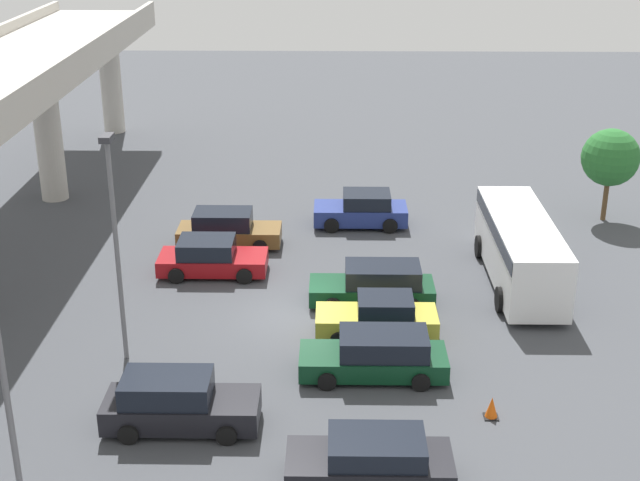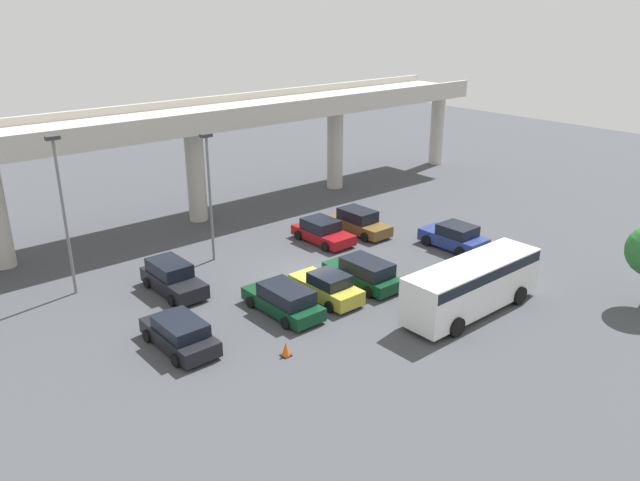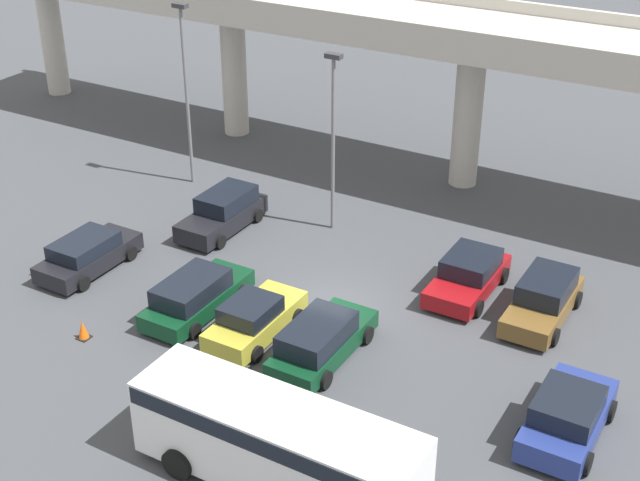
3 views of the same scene
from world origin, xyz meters
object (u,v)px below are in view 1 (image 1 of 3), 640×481
(parked_car_7, at_px, (362,210))
(parked_car_1, at_px, (177,403))
(parked_car_6, at_px, (227,230))
(parked_car_3, at_px, (378,318))
(parked_car_0, at_px, (371,461))
(shuttle_bus, at_px, (520,246))
(tree_front_left, at_px, (610,158))
(parked_car_2, at_px, (377,355))
(lamp_post_mid_lot, at_px, (115,232))
(parked_car_4, at_px, (376,285))
(parked_car_5, at_px, (211,258))
(traffic_cone, at_px, (492,408))

(parked_car_7, bearing_deg, parked_car_1, 70.71)
(parked_car_1, relative_size, parked_car_6, 1.00)
(parked_car_3, height_order, parked_car_7, parked_car_7)
(parked_car_0, bearing_deg, shuttle_bus, -116.08)
(parked_car_7, height_order, tree_front_left, tree_front_left)
(parked_car_2, distance_m, parked_car_3, 2.74)
(parked_car_3, distance_m, tree_front_left, 16.79)
(parked_car_0, xyz_separation_m, parked_car_7, (19.60, -0.29, 0.07))
(parked_car_2, height_order, lamp_post_mid_lot, lamp_post_mid_lot)
(parked_car_3, relative_size, parked_car_4, 0.90)
(parked_car_2, height_order, tree_front_left, tree_front_left)
(shuttle_bus, bearing_deg, parked_car_5, -93.23)
(parked_car_5, distance_m, parked_car_7, 8.60)
(parked_car_0, relative_size, parked_car_4, 0.94)
(parked_car_3, height_order, traffic_cone, parked_car_3)
(parked_car_3, bearing_deg, lamp_post_mid_lot, 11.20)
(parked_car_1, distance_m, parked_car_5, 11.24)
(shuttle_bus, bearing_deg, tree_front_left, 143.25)
(parked_car_1, bearing_deg, traffic_cone, 3.67)
(parked_car_3, bearing_deg, traffic_cone, 121.60)
(parked_car_5, relative_size, traffic_cone, 6.36)
(parked_car_5, relative_size, parked_car_7, 1.02)
(tree_front_left, distance_m, traffic_cone, 19.35)
(lamp_post_mid_lot, bearing_deg, parked_car_6, -12.83)
(parked_car_5, height_order, parked_car_6, parked_car_6)
(parked_car_2, relative_size, parked_car_6, 1.06)
(parked_car_5, xyz_separation_m, shuttle_bus, (-0.71, -12.55, 0.91))
(lamp_post_mid_lot, height_order, tree_front_left, lamp_post_mid_lot)
(parked_car_0, bearing_deg, parked_car_3, -93.85)
(parked_car_1, height_order, parked_car_6, parked_car_1)
(parked_car_2, xyz_separation_m, parked_car_7, (13.90, 0.10, 0.03))
(tree_front_left, bearing_deg, parked_car_3, 136.74)
(parked_car_0, relative_size, parked_car_6, 0.98)
(parked_car_2, bearing_deg, lamp_post_mid_lot, -6.85)
(parked_car_1, bearing_deg, parked_car_7, 70.71)
(tree_front_left, xyz_separation_m, traffic_cone, (-17.31, 8.19, -2.78))
(lamp_post_mid_lot, relative_size, traffic_cone, 11.21)
(parked_car_3, xyz_separation_m, parked_car_4, (2.73, -0.01, 0.05))
(shuttle_bus, bearing_deg, traffic_cone, -15.08)
(parked_car_0, bearing_deg, tree_front_left, -120.20)
(parked_car_5, distance_m, tree_front_left, 19.41)
(parked_car_0, bearing_deg, parked_car_4, -92.98)
(parked_car_5, xyz_separation_m, tree_front_left, (6.68, -18.07, 2.40))
(parked_car_5, relative_size, lamp_post_mid_lot, 0.57)
(parked_car_2, relative_size, lamp_post_mid_lot, 0.62)
(parked_car_2, relative_size, tree_front_left, 1.08)
(parked_car_7, bearing_deg, traffic_cone, 102.00)
(parked_car_5, bearing_deg, tree_front_left, 20.30)
(tree_front_left, bearing_deg, parked_car_7, 94.64)
(parked_car_6, distance_m, lamp_post_mid_lot, 11.16)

